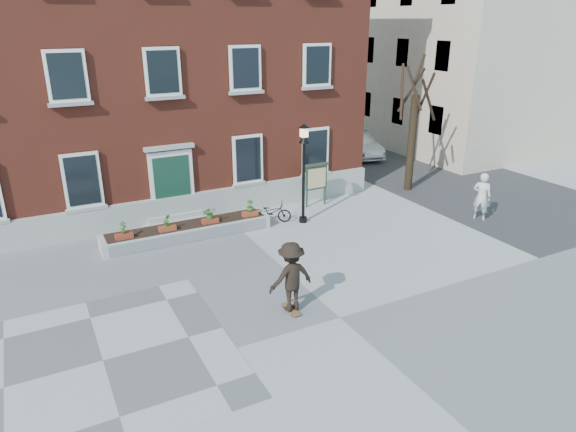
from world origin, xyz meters
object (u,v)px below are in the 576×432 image
parked_car (359,145)px  bystander (482,196)px  bicycle (271,212)px  lamp_post (304,160)px  skateboarder (291,277)px  notice_board (316,178)px

parked_car → bystander: bearing=-87.3°
bicycle → bystander: (7.55, -3.62, 0.56)m
bystander → lamp_post: bearing=32.9°
parked_car → skateboarder: bearing=-119.6°
parked_car → notice_board: notice_board is taller
bicycle → skateboarder: skateboarder is taller
skateboarder → notice_board: bearing=55.1°
bicycle → lamp_post: lamp_post is taller
parked_car → notice_board: (-6.64, -6.28, 0.58)m
bicycle → notice_board: (2.54, 0.83, 0.85)m
bicycle → lamp_post: bearing=-88.6°
parked_car → skateboarder: 17.74m
lamp_post → skateboarder: lamp_post is taller
skateboarder → lamp_post: bearing=58.1°
bicycle → skateboarder: size_ratio=0.76×
bicycle → bystander: 8.39m
bystander → notice_board: bystander is taller
bystander → skateboarder: 10.35m
parked_car → lamp_post: 11.30m
bystander → skateboarder: bearing=73.1°
lamp_post → bystander: bearing=-25.2°
bystander → notice_board: size_ratio=1.04×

